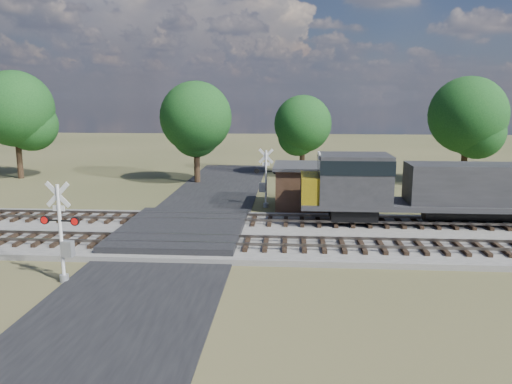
{
  "coord_description": "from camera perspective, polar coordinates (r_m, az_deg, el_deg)",
  "views": [
    {
      "loc": [
        6.23,
        -27.16,
        8.02
      ],
      "look_at": [
        4.2,
        2.0,
        2.37
      ],
      "focal_mm": 35.0,
      "sensor_mm": 36.0,
      "label": 1
    }
  ],
  "objects": [
    {
      "name": "crossing_panel",
      "position": [
        29.39,
        -8.43,
        -4.38
      ],
      "size": [
        7.0,
        9.0,
        0.62
      ],
      "primitive_type": "cube",
      "color": "#262628",
      "rests_on": "ground"
    },
    {
      "name": "crossing_signal_near",
      "position": [
        23.15,
        -21.16,
        -5.25
      ],
      "size": [
        1.8,
        0.41,
        4.47
      ],
      "rotation": [
        0.0,
        0.0,
        -0.11
      ],
      "color": "silver",
      "rests_on": "ground"
    },
    {
      "name": "road",
      "position": [
        28.99,
        -8.63,
        -5.16
      ],
      "size": [
        7.0,
        60.0,
        0.08
      ],
      "primitive_type": "cube",
      "color": "black",
      "rests_on": "ground"
    },
    {
      "name": "ballast_bed",
      "position": [
        29.01,
        11.34,
        -5.02
      ],
      "size": [
        140.0,
        10.0,
        0.3
      ],
      "primitive_type": "cube",
      "color": "gray",
      "rests_on": "ground"
    },
    {
      "name": "track_near",
      "position": [
        26.47,
        -2.95,
        -5.77
      ],
      "size": [
        140.0,
        2.6,
        0.33
      ],
      "color": "black",
      "rests_on": "ballast_bed"
    },
    {
      "name": "crossing_signal_far",
      "position": [
        36.16,
        1.01,
        1.03
      ],
      "size": [
        1.74,
        0.41,
        4.32
      ],
      "rotation": [
        0.0,
        0.0,
        3.0
      ],
      "color": "silver",
      "rests_on": "ground"
    },
    {
      "name": "treeline",
      "position": [
        47.72,
        -0.09,
        8.94
      ],
      "size": [
        82.51,
        10.68,
        10.89
      ],
      "color": "black",
      "rests_on": "ground"
    },
    {
      "name": "track_far",
      "position": [
        31.26,
        -1.85,
        -3.14
      ],
      "size": [
        140.0,
        2.6,
        0.33
      ],
      "color": "black",
      "rests_on": "ballast_bed"
    },
    {
      "name": "equipment_shed",
      "position": [
        35.91,
        5.81,
        0.63
      ],
      "size": [
        4.8,
        4.8,
        3.21
      ],
      "rotation": [
        0.0,
        0.0,
        -0.02
      ],
      "color": "#452E1D",
      "rests_on": "ground"
    },
    {
      "name": "ground",
      "position": [
        29.0,
        -8.62,
        -5.24
      ],
      "size": [
        160.0,
        160.0,
        0.0
      ],
      "primitive_type": "plane",
      "color": "#3F4525",
      "rests_on": "ground"
    }
  ]
}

